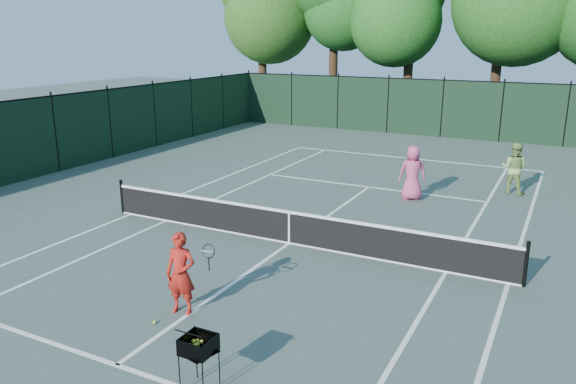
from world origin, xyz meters
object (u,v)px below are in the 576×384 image
at_px(player_pink, 413,173).
at_px(loose_ball_midcourt, 154,322).
at_px(player_green, 514,168).
at_px(ball_hopper, 198,345).
at_px(coach, 181,273).

distance_m(player_pink, loose_ball_midcourt, 10.83).
bearing_deg(player_pink, player_green, -163.53).
relative_size(player_pink, ball_hopper, 2.01).
bearing_deg(ball_hopper, loose_ball_midcourt, 161.61).
distance_m(coach, loose_ball_midcourt, 1.04).
relative_size(ball_hopper, loose_ball_midcourt, 13.46).
distance_m(player_pink, player_green, 3.75).
height_order(coach, ball_hopper, coach).
distance_m(coach, ball_hopper, 2.62).
bearing_deg(loose_ball_midcourt, player_green, 68.64).
height_order(coach, player_green, player_green).
xyz_separation_m(player_green, ball_hopper, (-3.06, -14.20, -0.13)).
bearing_deg(coach, loose_ball_midcourt, -118.68).
xyz_separation_m(player_green, loose_ball_midcourt, (-5.05, -12.92, -0.86)).
relative_size(player_green, loose_ball_midcourt, 26.34).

